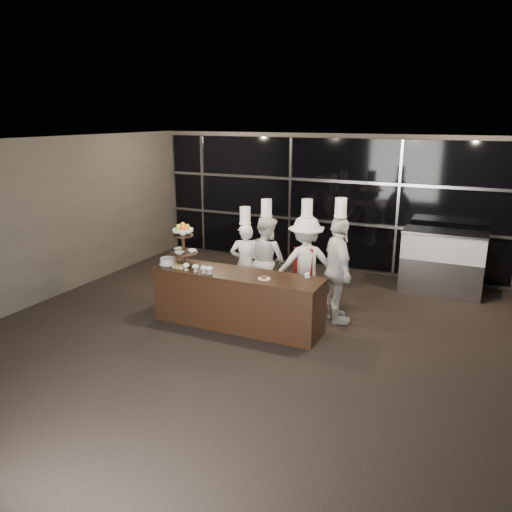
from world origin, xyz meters
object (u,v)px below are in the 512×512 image
at_px(buffet_counter, 237,299).
at_px(display_case, 442,259).
at_px(chef_a, 245,262).
at_px(chef_c, 306,263).
at_px(chef_b, 266,259).
at_px(display_stand, 183,241).
at_px(chef_d, 338,270).
at_px(layer_cake, 168,261).

height_order(buffet_counter, display_case, display_case).
bearing_deg(display_case, chef_a, -146.56).
height_order(display_case, chef_c, chef_c).
bearing_deg(display_case, chef_b, -146.14).
relative_size(display_stand, display_case, 0.48).
bearing_deg(display_stand, chef_d, 19.62).
xyz_separation_m(buffet_counter, chef_a, (-0.33, 0.99, 0.32)).
relative_size(layer_cake, chef_d, 0.14).
xyz_separation_m(display_case, chef_c, (-2.12, -1.95, 0.17)).
bearing_deg(chef_c, chef_a, -171.02).
bearing_deg(display_stand, buffet_counter, 0.01).
relative_size(display_case, chef_b, 0.79).
height_order(layer_cake, display_case, display_case).
xyz_separation_m(buffet_counter, display_case, (2.87, 3.11, 0.22)).
xyz_separation_m(buffet_counter, display_stand, (-1.00, -0.00, 0.87)).
relative_size(chef_a, chef_d, 0.86).
height_order(buffet_counter, display_stand, display_stand).
bearing_deg(chef_c, layer_cake, -149.29).
height_order(chef_a, chef_c, chef_c).
bearing_deg(chef_c, display_case, 42.60).
height_order(buffet_counter, layer_cake, layer_cake).
distance_m(display_stand, chef_b, 1.62).
bearing_deg(layer_cake, buffet_counter, 2.22).
bearing_deg(chef_b, buffet_counter, -89.74).
height_order(display_stand, chef_a, chef_a).
bearing_deg(chef_b, display_case, 33.86).
bearing_deg(chef_d, chef_b, 167.51).
xyz_separation_m(display_stand, display_case, (3.87, 3.11, -0.65)).
distance_m(display_stand, chef_d, 2.61).
distance_m(chef_a, chef_d, 1.77).
height_order(display_stand, layer_cake, display_stand).
xyz_separation_m(buffet_counter, layer_cake, (-1.29, -0.05, 0.51)).
height_order(layer_cake, chef_b, chef_b).
bearing_deg(chef_b, chef_c, -1.10).
bearing_deg(layer_cake, chef_b, 43.75).
xyz_separation_m(display_stand, chef_d, (2.43, 0.86, -0.42)).
height_order(chef_c, chef_d, chef_d).
relative_size(chef_b, chef_c, 0.97).
distance_m(layer_cake, chef_a, 1.43).
xyz_separation_m(display_stand, chef_c, (1.76, 1.17, -0.48)).
bearing_deg(buffet_counter, display_stand, -179.99).
distance_m(layer_cake, display_case, 5.24).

